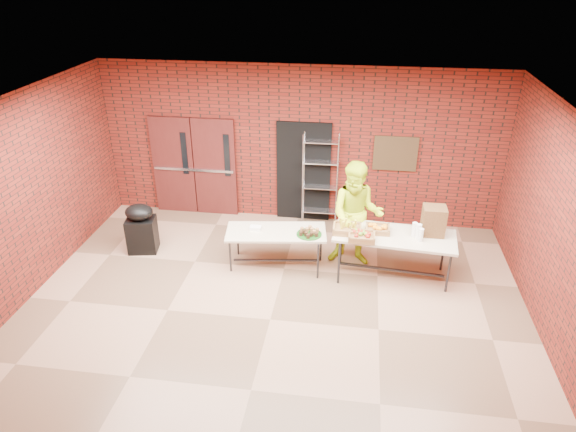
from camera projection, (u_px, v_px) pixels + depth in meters
The scene contains 19 objects.
room at pixel (268, 229), 7.18m from camera, with size 8.08×7.08×3.28m.
double_doors at pixel (194, 166), 10.73m from camera, with size 1.78×0.12×2.10m.
dark_doorway at pixel (303, 172), 10.46m from camera, with size 1.10×0.06×2.10m, color black.
bronze_plaque at pixel (395, 154), 10.00m from camera, with size 0.85×0.04×0.70m, color #3F2F19.
wire_rack at pixel (320, 180), 10.33m from camera, with size 0.71×0.24×1.93m, color #B1B1B8, non-canonical shape.
table_left at pixel (276, 234), 8.97m from camera, with size 1.82×0.95×0.71m.
table_right at pixel (394, 238), 8.63m from camera, with size 2.08×1.02×0.83m.
basket_bananas at pixel (347, 229), 8.65m from camera, with size 0.47×0.37×0.15m.
basket_oranges at pixel (378, 229), 8.66m from camera, with size 0.40×0.31×0.12m.
basket_apples at pixel (362, 236), 8.43m from camera, with size 0.43×0.34×0.13m.
muffin_tray at pixel (309, 232), 8.81m from camera, with size 0.44×0.44×0.11m.
napkin_box at pixel (255, 228), 8.98m from camera, with size 0.19×0.13×0.06m, color white.
coffee_dispenser at pixel (434, 221), 8.51m from camera, with size 0.38×0.34×0.50m, color brown.
cup_stack_front at pixel (418, 232), 8.42m from camera, with size 0.09×0.09×0.27m, color white.
cup_stack_mid at pixel (421, 235), 8.36m from camera, with size 0.08×0.08×0.23m, color white.
cup_stack_back at pixel (414, 230), 8.49m from camera, with size 0.09×0.09×0.26m, color white.
covered_grill at pixel (141, 228), 9.55m from camera, with size 0.59×0.52×0.95m.
volunteer_woman at pixel (351, 216), 9.30m from camera, with size 0.57×0.38×1.57m, color #CDEA1A.
volunteer_man at pixel (356, 215), 8.95m from camera, with size 0.94×0.73×1.93m, color #CDEA1A.
Camera 1 is at (1.16, -6.19, 5.05)m, focal length 32.00 mm.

